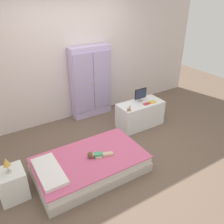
{
  "coord_description": "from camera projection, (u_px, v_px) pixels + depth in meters",
  "views": [
    {
      "loc": [
        -1.75,
        -2.8,
        2.54
      ],
      "look_at": [
        0.18,
        0.33,
        0.58
      ],
      "focal_mm": 37.3,
      "sensor_mm": 36.0,
      "label": 1
    }
  ],
  "objects": [
    {
      "name": "table_lamp",
      "position": [
        6.0,
        163.0,
        2.94
      ],
      "size": [
        0.09,
        0.09,
        0.22
      ],
      "color": "#B7B2AD",
      "rests_on": "nightstand"
    },
    {
      "name": "book_red",
      "position": [
        147.0,
        104.0,
        4.6
      ],
      "size": [
        0.15,
        0.09,
        0.01
      ],
      "primitive_type": "cube",
      "color": "#CC3838",
      "rests_on": "tv_stand"
    },
    {
      "name": "wardrobe",
      "position": [
        91.0,
        82.0,
        4.95
      ],
      "size": [
        0.87,
        0.27,
        1.53
      ],
      "color": "silver",
      "rests_on": "ground_plane"
    },
    {
      "name": "nightstand",
      "position": [
        12.0,
        184.0,
        3.12
      ],
      "size": [
        0.36,
        0.36,
        0.43
      ],
      "primitive_type": "cube",
      "color": "white",
      "rests_on": "ground_plane"
    },
    {
      "name": "back_wall",
      "position": [
        71.0,
        55.0,
        4.66
      ],
      "size": [
        6.4,
        0.05,
        2.7
      ],
      "primitive_type": "cube",
      "color": "silver",
      "rests_on": "ground_plane"
    },
    {
      "name": "book_yellow",
      "position": [
        153.0,
        102.0,
        4.67
      ],
      "size": [
        0.12,
        0.11,
        0.01
      ],
      "primitive_type": "cube",
      "color": "gold",
      "rests_on": "tv_stand"
    },
    {
      "name": "tv_stand",
      "position": [
        140.0,
        114.0,
        4.77
      ],
      "size": [
        0.94,
        0.45,
        0.51
      ],
      "primitive_type": "cube",
      "color": "white",
      "rests_on": "ground_plane"
    },
    {
      "name": "pillow",
      "position": [
        49.0,
        171.0,
        3.21
      ],
      "size": [
        0.32,
        0.71,
        0.06
      ],
      "primitive_type": "cube",
      "color": "white",
      "rests_on": "bed"
    },
    {
      "name": "ground_plane",
      "position": [
        113.0,
        151.0,
        4.11
      ],
      "size": [
        10.0,
        10.0,
        0.02
      ],
      "primitive_type": "cube",
      "color": "brown"
    },
    {
      "name": "bed",
      "position": [
        90.0,
        165.0,
        3.58
      ],
      "size": [
        1.66,
        0.99,
        0.28
      ],
      "color": "beige",
      "rests_on": "ground_plane"
    },
    {
      "name": "doll",
      "position": [
        95.0,
        155.0,
        3.51
      ],
      "size": [
        0.38,
        0.19,
        0.1
      ],
      "color": "#4CA375",
      "rests_on": "bed"
    },
    {
      "name": "rocking_horse_toy",
      "position": [
        129.0,
        108.0,
        4.33
      ],
      "size": [
        0.09,
        0.04,
        0.11
      ],
      "color": "#8E6642",
      "rests_on": "tv_stand"
    },
    {
      "name": "tv_monitor",
      "position": [
        141.0,
        94.0,
        4.65
      ],
      "size": [
        0.27,
        0.1,
        0.27
      ],
      "color": "#99999E",
      "rests_on": "tv_stand"
    }
  ]
}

